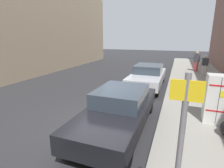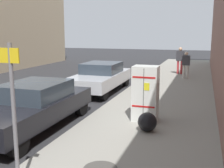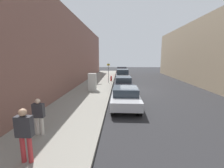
% 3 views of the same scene
% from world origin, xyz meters
% --- Properties ---
extents(ground_plane, '(80.00, 80.00, 0.00)m').
position_xyz_m(ground_plane, '(0.00, 0.00, 0.00)').
color(ground_plane, '#28282B').
extents(sidewalk_slab, '(4.04, 44.00, 0.15)m').
position_xyz_m(sidewalk_slab, '(-4.22, 0.00, 0.08)').
color(sidewalk_slab, gray).
rests_on(sidewalk_slab, ground).
extents(building_facade_near, '(2.41, 39.60, 7.97)m').
position_xyz_m(building_facade_near, '(-7.45, 0.00, 3.99)').
color(building_facade_near, '#7F564C').
rests_on(building_facade_near, ground).
extents(building_facade_across, '(1.90, 37.40, 8.01)m').
position_xyz_m(building_facade_across, '(8.81, 0.00, 4.01)').
color(building_facade_across, tan).
rests_on(building_facade_across, ground).
extents(discarded_refrigerator, '(0.77, 0.60, 1.72)m').
position_xyz_m(discarded_refrigerator, '(-4.06, -1.20, 1.01)').
color(discarded_refrigerator, silver).
rests_on(discarded_refrigerator, sidewalk_slab).
extents(manhole_cover, '(0.70, 0.70, 0.02)m').
position_xyz_m(manhole_cover, '(-3.86, 2.25, 0.16)').
color(manhole_cover, '#47443F').
rests_on(manhole_cover, sidewalk_slab).
extents(street_sign_post, '(0.36, 0.07, 2.56)m').
position_xyz_m(street_sign_post, '(-2.79, 3.44, 1.59)').
color(street_sign_post, slate).
rests_on(street_sign_post, sidewalk_slab).
extents(fire_hydrant, '(0.22, 0.22, 0.72)m').
position_xyz_m(fire_hydrant, '(-2.54, 5.11, 0.53)').
color(fire_hydrant, red).
rests_on(fire_hydrant, sidewalk_slab).
extents(trash_bag, '(0.54, 0.54, 0.54)m').
position_xyz_m(trash_bag, '(-4.33, -0.23, 0.42)').
color(trash_bag, black).
rests_on(trash_bag, sidewalk_slab).
extents(pedestrian_walking_far, '(0.51, 0.24, 1.75)m').
position_xyz_m(pedestrian_walking_far, '(-4.22, -11.73, 1.18)').
color(pedestrian_walking_far, '#B73338').
rests_on(pedestrian_walking_far, sidewalk_slab).
extents(pedestrian_standing_near, '(0.46, 0.22, 1.58)m').
position_xyz_m(pedestrian_standing_near, '(-4.71, -10.04, 1.06)').
color(pedestrian_standing_near, beige).
rests_on(pedestrian_standing_near, sidewalk_slab).
extents(parked_sedan_silver, '(1.88, 4.67, 1.40)m').
position_xyz_m(parked_sedan_silver, '(-0.94, -5.57, 0.73)').
color(parked_sedan_silver, silver).
rests_on(parked_sedan_silver, ground).
extents(parked_sedan_dark, '(1.82, 4.76, 1.39)m').
position_xyz_m(parked_sedan_dark, '(-0.94, 0.18, 0.73)').
color(parked_sedan_dark, black).
rests_on(parked_sedan_dark, ground).
extents(parked_suv_gray, '(1.90, 4.81, 1.73)m').
position_xyz_m(parked_suv_gray, '(-0.94, 6.35, 0.89)').
color(parked_suv_gray, slate).
rests_on(parked_suv_gray, ground).
extents(parked_suv_red, '(1.94, 4.40, 1.74)m').
position_xyz_m(parked_suv_red, '(-0.94, 12.50, 0.89)').
color(parked_suv_red, red).
rests_on(parked_suv_red, ground).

